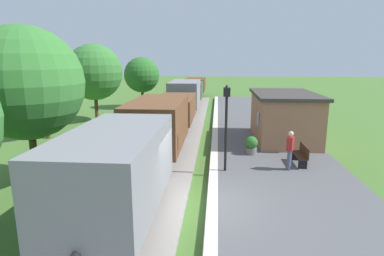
{
  "coord_description": "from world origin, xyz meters",
  "views": [
    {
      "loc": [
        0.5,
        -9.96,
        4.98
      ],
      "look_at": [
        -0.67,
        4.72,
        1.73
      ],
      "focal_mm": 29.69,
      "sensor_mm": 36.0,
      "label": 1
    }
  ],
  "objects_px": {
    "person_waiting": "(290,149)",
    "freight_train": "(179,104)",
    "tree_trackside_far": "(42,73)",
    "tree_field_left": "(94,72)",
    "bench_near_hut": "(301,154)",
    "station_hut": "(284,116)",
    "tree_field_distant": "(142,75)",
    "tree_trackside_mid": "(26,83)",
    "potted_planter": "(251,145)",
    "lamp_post_near": "(226,112)"
  },
  "relations": [
    {
      "from": "person_waiting",
      "to": "tree_field_distant",
      "type": "relative_size",
      "value": 0.34
    },
    {
      "from": "potted_planter",
      "to": "lamp_post_near",
      "type": "xyz_separation_m",
      "value": [
        -1.36,
        -2.52,
        2.08
      ]
    },
    {
      "from": "bench_near_hut",
      "to": "tree_field_distant",
      "type": "distance_m",
      "value": 21.35
    },
    {
      "from": "potted_planter",
      "to": "lamp_post_near",
      "type": "distance_m",
      "value": 3.54
    },
    {
      "from": "bench_near_hut",
      "to": "tree_trackside_mid",
      "type": "bearing_deg",
      "value": -167.6
    },
    {
      "from": "person_waiting",
      "to": "tree_field_left",
      "type": "xyz_separation_m",
      "value": [
        -12.86,
        11.3,
        2.71
      ]
    },
    {
      "from": "bench_near_hut",
      "to": "tree_field_distant",
      "type": "height_order",
      "value": "tree_field_distant"
    },
    {
      "from": "lamp_post_near",
      "to": "tree_field_left",
      "type": "relative_size",
      "value": 0.61
    },
    {
      "from": "potted_planter",
      "to": "lamp_post_near",
      "type": "bearing_deg",
      "value": -118.34
    },
    {
      "from": "person_waiting",
      "to": "tree_trackside_far",
      "type": "height_order",
      "value": "tree_trackside_far"
    },
    {
      "from": "lamp_post_near",
      "to": "tree_trackside_mid",
      "type": "relative_size",
      "value": 0.6
    },
    {
      "from": "freight_train",
      "to": "person_waiting",
      "type": "distance_m",
      "value": 12.32
    },
    {
      "from": "bench_near_hut",
      "to": "tree_trackside_mid",
      "type": "xyz_separation_m",
      "value": [
        -11.13,
        -2.45,
        3.31
      ]
    },
    {
      "from": "station_hut",
      "to": "tree_trackside_far",
      "type": "xyz_separation_m",
      "value": [
        -14.58,
        0.13,
        2.44
      ]
    },
    {
      "from": "station_hut",
      "to": "tree_trackside_mid",
      "type": "distance_m",
      "value": 13.42
    },
    {
      "from": "tree_trackside_mid",
      "to": "freight_train",
      "type": "bearing_deg",
      "value": 70.55
    },
    {
      "from": "tree_trackside_far",
      "to": "freight_train",
      "type": "bearing_deg",
      "value": 34.17
    },
    {
      "from": "tree_field_left",
      "to": "freight_train",
      "type": "bearing_deg",
      "value": -4.84
    },
    {
      "from": "tree_trackside_mid",
      "to": "tree_field_left",
      "type": "xyz_separation_m",
      "value": [
        -2.42,
        13.01,
        -0.15
      ]
    },
    {
      "from": "station_hut",
      "to": "person_waiting",
      "type": "height_order",
      "value": "station_hut"
    },
    {
      "from": "station_hut",
      "to": "bench_near_hut",
      "type": "distance_m",
      "value": 4.67
    },
    {
      "from": "station_hut",
      "to": "tree_trackside_mid",
      "type": "height_order",
      "value": "tree_trackside_mid"
    },
    {
      "from": "person_waiting",
      "to": "tree_trackside_mid",
      "type": "xyz_separation_m",
      "value": [
        -10.44,
        -1.71,
        2.85
      ]
    },
    {
      "from": "station_hut",
      "to": "tree_field_distant",
      "type": "height_order",
      "value": "tree_field_distant"
    },
    {
      "from": "station_hut",
      "to": "bench_near_hut",
      "type": "bearing_deg",
      "value": -90.77
    },
    {
      "from": "bench_near_hut",
      "to": "tree_trackside_mid",
      "type": "distance_m",
      "value": 11.87
    },
    {
      "from": "potted_planter",
      "to": "tree_trackside_far",
      "type": "bearing_deg",
      "value": 165.35
    },
    {
      "from": "tree_trackside_far",
      "to": "tree_field_left",
      "type": "distance_m",
      "value": 5.95
    },
    {
      "from": "lamp_post_near",
      "to": "tree_field_left",
      "type": "distance_m",
      "value": 15.45
    },
    {
      "from": "tree_trackside_mid",
      "to": "tree_trackside_far",
      "type": "xyz_separation_m",
      "value": [
        -3.39,
        7.15,
        0.06
      ]
    },
    {
      "from": "bench_near_hut",
      "to": "person_waiting",
      "type": "height_order",
      "value": "person_waiting"
    },
    {
      "from": "freight_train",
      "to": "potted_planter",
      "type": "relative_size",
      "value": 42.79
    },
    {
      "from": "potted_planter",
      "to": "tree_field_distant",
      "type": "height_order",
      "value": "tree_field_distant"
    },
    {
      "from": "tree_trackside_mid",
      "to": "tree_field_left",
      "type": "relative_size",
      "value": 1.02
    },
    {
      "from": "station_hut",
      "to": "bench_near_hut",
      "type": "height_order",
      "value": "station_hut"
    },
    {
      "from": "tree_field_left",
      "to": "tree_field_distant",
      "type": "distance_m",
      "value": 7.56
    },
    {
      "from": "tree_trackside_far",
      "to": "tree_field_distant",
      "type": "distance_m",
      "value": 13.48
    },
    {
      "from": "potted_planter",
      "to": "tree_field_left",
      "type": "xyz_separation_m",
      "value": [
        -11.46,
        9.11,
        3.17
      ]
    },
    {
      "from": "bench_near_hut",
      "to": "tree_trackside_far",
      "type": "relative_size",
      "value": 0.25
    },
    {
      "from": "freight_train",
      "to": "bench_near_hut",
      "type": "height_order",
      "value": "freight_train"
    },
    {
      "from": "tree_trackside_mid",
      "to": "tree_field_left",
      "type": "bearing_deg",
      "value": 100.55
    },
    {
      "from": "bench_near_hut",
      "to": "lamp_post_near",
      "type": "height_order",
      "value": "lamp_post_near"
    },
    {
      "from": "station_hut",
      "to": "freight_train",
      "type": "bearing_deg",
      "value": 141.48
    },
    {
      "from": "potted_planter",
      "to": "tree_field_left",
      "type": "height_order",
      "value": "tree_field_left"
    },
    {
      "from": "tree_trackside_mid",
      "to": "tree_field_distant",
      "type": "height_order",
      "value": "tree_trackside_mid"
    },
    {
      "from": "lamp_post_near",
      "to": "person_waiting",
      "type": "bearing_deg",
      "value": 6.85
    },
    {
      "from": "lamp_post_near",
      "to": "station_hut",
      "type": "bearing_deg",
      "value": 58.11
    },
    {
      "from": "tree_trackside_far",
      "to": "tree_field_left",
      "type": "height_order",
      "value": "tree_field_left"
    },
    {
      "from": "person_waiting",
      "to": "freight_train",
      "type": "bearing_deg",
      "value": -33.71
    },
    {
      "from": "tree_field_distant",
      "to": "potted_planter",
      "type": "bearing_deg",
      "value": -60.17
    }
  ]
}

